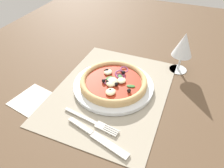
{
  "coord_description": "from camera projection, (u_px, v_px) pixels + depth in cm",
  "views": [
    {
      "loc": [
        49.55,
        20.59,
        47.19
      ],
      "look_at": [
        -0.59,
        0.0,
        2.65
      ],
      "focal_mm": 34.55,
      "sensor_mm": 36.0,
      "label": 1
    }
  ],
  "objects": [
    {
      "name": "napkin",
      "position": [
        32.0,
        99.0,
        0.68
      ],
      "size": [
        13.48,
        12.53,
        0.36
      ],
      "primitive_type": "cube",
      "rotation": [
        0.0,
        0.0,
        -0.18
      ],
      "color": "silver",
      "rests_on": "ground_plane"
    },
    {
      "name": "fork",
      "position": [
        93.0,
        122.0,
        0.6
      ],
      "size": [
        4.31,
        18.01,
        0.44
      ],
      "rotation": [
        0.0,
        0.0,
        1.41
      ],
      "color": "silver",
      "rests_on": "placemat"
    },
    {
      "name": "wine_glass",
      "position": [
        183.0,
        46.0,
        0.75
      ],
      "size": [
        7.2,
        7.2,
        14.9
      ],
      "color": "silver",
      "rests_on": "ground_plane"
    },
    {
      "name": "placemat",
      "position": [
        111.0,
        91.0,
        0.71
      ],
      "size": [
        47.25,
        35.35,
        0.4
      ],
      "primitive_type": "cube",
      "color": "#A39984",
      "rests_on": "ground_plane"
    },
    {
      "name": "pizza",
      "position": [
        114.0,
        82.0,
        0.71
      ],
      "size": [
        22.29,
        22.29,
        2.59
      ],
      "color": "tan",
      "rests_on": "plate"
    },
    {
      "name": "plate",
      "position": [
        114.0,
        86.0,
        0.72
      ],
      "size": [
        26.65,
        26.65,
        1.25
      ],
      "primitive_type": "cylinder",
      "color": "white",
      "rests_on": "placemat"
    },
    {
      "name": "knife",
      "position": [
        97.0,
        137.0,
        0.56
      ],
      "size": [
        6.89,
        19.72,
        0.62
      ],
      "rotation": [
        0.0,
        0.0,
        1.3
      ],
      "color": "silver",
      "rests_on": "placemat"
    },
    {
      "name": "ground_plane",
      "position": [
        111.0,
        94.0,
        0.72
      ],
      "size": [
        190.0,
        140.0,
        2.4
      ],
      "primitive_type": "cube",
      "color": "brown"
    }
  ]
}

